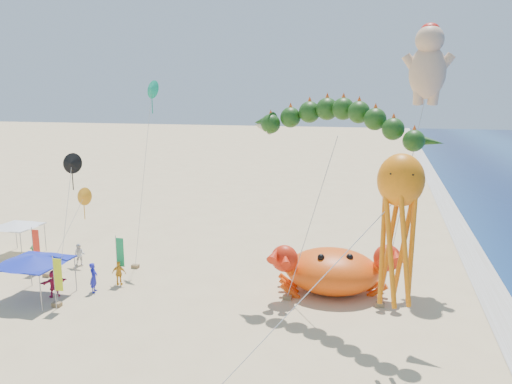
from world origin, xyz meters
TOP-DOWN VIEW (x-y plane):
  - ground at (0.00, 0.00)m, footprint 320.00×320.00m
  - crab_inflatable at (2.35, 3.87)m, footprint 7.70×6.04m
  - dragon_kite at (2.48, 1.74)m, footprint 10.65×5.38m
  - cherub_kite at (7.52, 8.84)m, footprint 3.62×7.58m
  - octopus_kite at (5.82, -4.42)m, footprint 8.39×5.95m
  - canopy_blue at (-14.78, -1.47)m, footprint 3.87×3.87m
  - canopy_white at (-21.56, 5.28)m, footprint 3.21×3.21m
  - feather_flags at (-14.69, -0.26)m, footprint 7.15×5.12m
  - beachgoers at (-14.67, 1.50)m, footprint 8.60×6.44m
  - small_kites at (-14.30, 2.63)m, footprint 7.64×12.77m

SIDE VIEW (x-z plane):
  - ground at x=0.00m, z-range 0.00..0.00m
  - beachgoers at x=-14.67m, z-range -0.10..1.78m
  - crab_inflatable at x=2.35m, z-range -0.20..3.18m
  - feather_flags at x=-14.69m, z-range 0.41..3.61m
  - canopy_white at x=-21.56m, z-range 1.09..3.79m
  - canopy_blue at x=-14.78m, z-range 1.09..3.80m
  - octopus_kite at x=5.82m, z-range 2.14..11.86m
  - small_kites at x=-14.30m, z-range 0.58..13.67m
  - dragon_kite at x=2.48m, z-range 4.60..16.13m
  - cherub_kite at x=7.52m, z-range 5.83..22.30m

